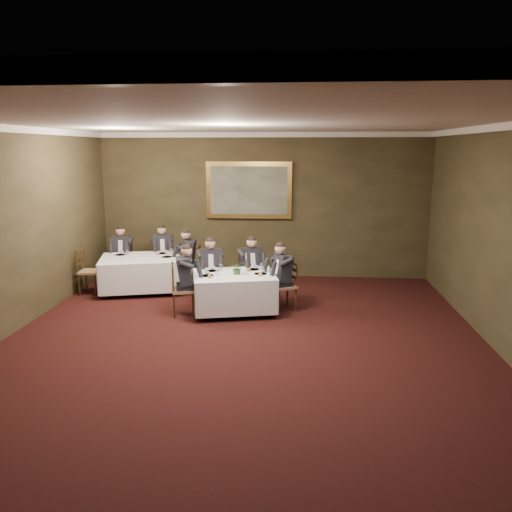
# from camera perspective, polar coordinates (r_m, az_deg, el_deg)

# --- Properties ---
(ground) EXTENTS (10.00, 10.00, 0.00)m
(ground) POSITION_cam_1_polar(r_m,az_deg,el_deg) (7.84, -1.94, -11.28)
(ground) COLOR black
(ground) RESTS_ON ground
(ceiling) EXTENTS (8.00, 10.00, 0.10)m
(ceiling) POSITION_cam_1_polar(r_m,az_deg,el_deg) (7.20, -2.14, 15.21)
(ceiling) COLOR silver
(ceiling) RESTS_ON back_wall
(back_wall) EXTENTS (8.00, 0.10, 3.50)m
(back_wall) POSITION_cam_1_polar(r_m,az_deg,el_deg) (12.24, 0.81, 5.76)
(back_wall) COLOR #2F2A17
(back_wall) RESTS_ON ground
(front_wall) EXTENTS (8.00, 0.10, 3.50)m
(front_wall) POSITION_cam_1_polar(r_m,az_deg,el_deg) (2.68, -15.82, -18.94)
(front_wall) COLOR #2F2A17
(front_wall) RESTS_ON ground
(crown_molding) EXTENTS (8.00, 10.00, 0.12)m
(crown_molding) POSITION_cam_1_polar(r_m,az_deg,el_deg) (7.20, -2.14, 14.74)
(crown_molding) COLOR white
(crown_molding) RESTS_ON back_wall
(table_main) EXTENTS (1.79, 1.51, 0.67)m
(table_main) POSITION_cam_1_polar(r_m,az_deg,el_deg) (9.66, -2.51, -3.88)
(table_main) COLOR black
(table_main) RESTS_ON ground
(table_second) EXTENTS (2.02, 1.73, 0.67)m
(table_second) POSITION_cam_1_polar(r_m,az_deg,el_deg) (11.38, -13.00, -1.70)
(table_second) COLOR black
(table_second) RESTS_ON ground
(chair_main_backleft) EXTENTS (0.54, 0.53, 1.00)m
(chair_main_backleft) POSITION_cam_1_polar(r_m,az_deg,el_deg) (10.44, -5.21, -3.63)
(chair_main_backleft) COLOR olive
(chair_main_backleft) RESTS_ON ground
(diner_main_backleft) EXTENTS (0.52, 0.57, 1.35)m
(diner_main_backleft) POSITION_cam_1_polar(r_m,az_deg,el_deg) (10.37, -5.22, -2.43)
(diner_main_backleft) COLOR black
(diner_main_backleft) RESTS_ON chair_main_backleft
(chair_main_backright) EXTENTS (0.58, 0.58, 1.00)m
(chair_main_backright) POSITION_cam_1_polar(r_m,az_deg,el_deg) (10.51, -0.68, -3.47)
(chair_main_backright) COLOR olive
(chair_main_backright) RESTS_ON ground
(diner_main_backright) EXTENTS (0.58, 0.61, 1.35)m
(diner_main_backright) POSITION_cam_1_polar(r_m,az_deg,el_deg) (10.44, -0.65, -2.28)
(diner_main_backright) COLOR black
(diner_main_backright) RESTS_ON chair_main_backright
(chair_main_endleft) EXTENTS (0.52, 0.53, 1.00)m
(chair_main_endleft) POSITION_cam_1_polar(r_m,az_deg,el_deg) (9.66, -8.33, -5.01)
(chair_main_endleft) COLOR olive
(chair_main_endleft) RESTS_ON ground
(diner_main_endleft) EXTENTS (0.57, 0.51, 1.35)m
(diner_main_endleft) POSITION_cam_1_polar(r_m,az_deg,el_deg) (9.60, -8.30, -3.70)
(diner_main_endleft) COLOR black
(diner_main_endleft) RESTS_ON chair_main_endleft
(chair_main_endright) EXTENTS (0.58, 0.58, 1.00)m
(chair_main_endright) POSITION_cam_1_polar(r_m,az_deg,el_deg) (9.84, 3.22, -4.58)
(chair_main_endright) COLOR olive
(chair_main_endright) RESTS_ON ground
(diner_main_endright) EXTENTS (0.61, 0.58, 1.35)m
(diner_main_endright) POSITION_cam_1_polar(r_m,az_deg,el_deg) (9.78, 3.17, -3.30)
(diner_main_endright) COLOR black
(diner_main_endright) RESTS_ON chair_main_endright
(chair_sec_backleft) EXTENTS (0.47, 0.46, 1.00)m
(chair_sec_backleft) POSITION_cam_1_polar(r_m,az_deg,el_deg) (12.33, -14.90, -1.53)
(chair_sec_backleft) COLOR olive
(chair_sec_backleft) RESTS_ON ground
(diner_sec_backleft) EXTENTS (0.44, 0.51, 1.35)m
(diner_sec_backleft) POSITION_cam_1_polar(r_m,az_deg,el_deg) (12.27, -14.97, -0.51)
(diner_sec_backleft) COLOR black
(diner_sec_backleft) RESTS_ON chair_sec_backleft
(chair_sec_backright) EXTENTS (0.54, 0.53, 1.00)m
(chair_sec_backright) POSITION_cam_1_polar(r_m,az_deg,el_deg) (12.27, -10.55, -1.38)
(chair_sec_backright) COLOR olive
(chair_sec_backright) RESTS_ON ground
(diner_sec_backright) EXTENTS (0.52, 0.57, 1.35)m
(diner_sec_backright) POSITION_cam_1_polar(r_m,az_deg,el_deg) (12.21, -10.59, -0.36)
(diner_sec_backright) COLOR black
(diner_sec_backright) RESTS_ON chair_sec_backright
(chair_sec_endright) EXTENTS (0.43, 0.45, 1.00)m
(chair_sec_endright) POSITION_cam_1_polar(r_m,az_deg,el_deg) (11.40, -7.41, -2.32)
(chair_sec_endright) COLOR olive
(chair_sec_endright) RESTS_ON ground
(diner_sec_endright) EXTENTS (0.49, 0.43, 1.35)m
(diner_sec_endright) POSITION_cam_1_polar(r_m,az_deg,el_deg) (11.35, -7.50, -1.20)
(diner_sec_endright) COLOR black
(diner_sec_endright) RESTS_ON chair_sec_endright
(chair_sec_endleft) EXTENTS (0.43, 0.45, 1.00)m
(chair_sec_endleft) POSITION_cam_1_polar(r_m,az_deg,el_deg) (11.55, -18.44, -2.67)
(chair_sec_endleft) COLOR olive
(chair_sec_endleft) RESTS_ON ground
(centerpiece) EXTENTS (0.24, 0.21, 0.26)m
(centerpiece) POSITION_cam_1_polar(r_m,az_deg,el_deg) (9.53, -2.15, -1.32)
(centerpiece) COLOR #2D5926
(centerpiece) RESTS_ON table_main
(candlestick) EXTENTS (0.06, 0.06, 0.43)m
(candlestick) POSITION_cam_1_polar(r_m,az_deg,el_deg) (9.52, -1.14, -1.16)
(candlestick) COLOR #B48C37
(candlestick) RESTS_ON table_main
(place_setting_table_main) EXTENTS (0.33, 0.31, 0.14)m
(place_setting_table_main) POSITION_cam_1_polar(r_m,az_deg,el_deg) (9.87, -4.79, -1.47)
(place_setting_table_main) COLOR white
(place_setting_table_main) RESTS_ON table_main
(place_setting_table_second) EXTENTS (0.33, 0.31, 0.14)m
(place_setting_table_second) POSITION_cam_1_polar(r_m,az_deg,el_deg) (11.71, -14.98, 0.32)
(place_setting_table_second) COLOR white
(place_setting_table_second) RESTS_ON table_second
(painting) EXTENTS (2.08, 0.09, 1.37)m
(painting) POSITION_cam_1_polar(r_m,az_deg,el_deg) (12.17, -0.82, 7.52)
(painting) COLOR #E9B555
(painting) RESTS_ON back_wall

